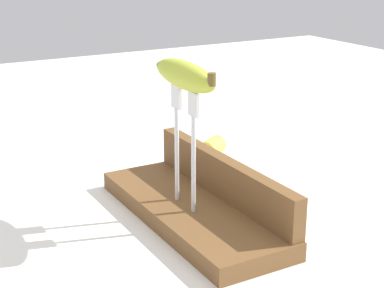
# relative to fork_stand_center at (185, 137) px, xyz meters

# --- Properties ---
(ground_plane) EXTENTS (3.00, 3.00, 0.00)m
(ground_plane) POSITION_rel_fork_stand_center_xyz_m (0.00, 0.01, -0.14)
(ground_plane) COLOR silver
(wooden_board) EXTENTS (0.39, 0.14, 0.03)m
(wooden_board) POSITION_rel_fork_stand_center_xyz_m (0.00, 0.01, -0.13)
(wooden_board) COLOR brown
(wooden_board) RESTS_ON ground
(board_backstop) EXTENTS (0.39, 0.02, 0.07)m
(board_backstop) POSITION_rel_fork_stand_center_xyz_m (0.00, 0.07, -0.08)
(board_backstop) COLOR brown
(board_backstop) RESTS_ON wooden_board
(fork_stand_center) EXTENTS (0.08, 0.01, 0.19)m
(fork_stand_center) POSITION_rel_fork_stand_center_xyz_m (0.00, 0.00, 0.00)
(fork_stand_center) COLOR silver
(fork_stand_center) RESTS_ON wooden_board
(banana_raised_center) EXTENTS (0.18, 0.05, 0.04)m
(banana_raised_center) POSITION_rel_fork_stand_center_xyz_m (-0.00, 0.00, 0.10)
(banana_raised_center) COLOR #B2C138
(banana_raised_center) RESTS_ON fork_stand_center
(banana_chunk_far) EXTENTS (0.06, 0.07, 0.04)m
(banana_chunk_far) POSITION_rel_fork_stand_center_xyz_m (-0.25, 0.21, -0.12)
(banana_chunk_far) COLOR #DBD147
(banana_chunk_far) RESTS_ON ground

